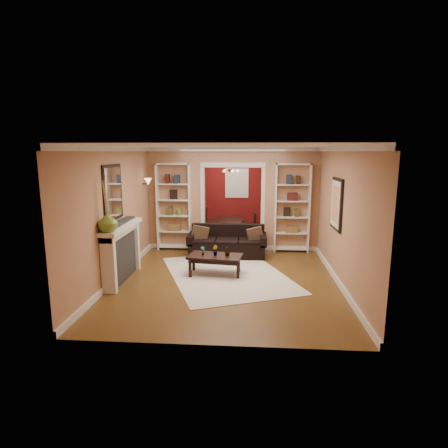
# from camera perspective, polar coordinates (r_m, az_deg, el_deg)

# --- Properties ---
(floor) EXTENTS (8.00, 8.00, 0.00)m
(floor) POSITION_cam_1_polar(r_m,az_deg,el_deg) (9.05, 0.91, -5.67)
(floor) COLOR brown
(floor) RESTS_ON ground
(ceiling) EXTENTS (8.00, 8.00, 0.00)m
(ceiling) POSITION_cam_1_polar(r_m,az_deg,el_deg) (8.67, 0.97, 11.68)
(ceiling) COLOR white
(ceiling) RESTS_ON ground
(wall_back) EXTENTS (8.00, 0.00, 8.00)m
(wall_back) POSITION_cam_1_polar(r_m,az_deg,el_deg) (12.73, 1.97, 5.36)
(wall_back) COLOR tan
(wall_back) RESTS_ON ground
(wall_front) EXTENTS (8.00, 0.00, 8.00)m
(wall_front) POSITION_cam_1_polar(r_m,az_deg,el_deg) (4.85, -1.77, -3.88)
(wall_front) COLOR tan
(wall_front) RESTS_ON ground
(wall_left) EXTENTS (0.00, 8.00, 8.00)m
(wall_left) POSITION_cam_1_polar(r_m,az_deg,el_deg) (9.17, -13.26, 2.89)
(wall_left) COLOR tan
(wall_left) RESTS_ON ground
(wall_right) EXTENTS (0.00, 8.00, 8.00)m
(wall_right) POSITION_cam_1_polar(r_m,az_deg,el_deg) (8.92, 15.54, 2.57)
(wall_right) COLOR tan
(wall_right) RESTS_ON ground
(partition_wall) EXTENTS (4.50, 0.15, 2.70)m
(partition_wall) POSITION_cam_1_polar(r_m,az_deg,el_deg) (9.95, 1.33, 3.80)
(partition_wall) COLOR tan
(partition_wall) RESTS_ON floor
(red_back_panel) EXTENTS (4.44, 0.04, 2.64)m
(red_back_panel) POSITION_cam_1_polar(r_m,az_deg,el_deg) (12.70, 1.97, 5.22)
(red_back_panel) COLOR maroon
(red_back_panel) RESTS_ON floor
(dining_window) EXTENTS (0.78, 0.03, 0.98)m
(dining_window) POSITION_cam_1_polar(r_m,az_deg,el_deg) (12.64, 1.97, 6.23)
(dining_window) COLOR #8CA5CC
(dining_window) RESTS_ON wall_back
(area_rug) EXTENTS (3.30, 3.82, 0.01)m
(area_rug) POSITION_cam_1_polar(r_m,az_deg,el_deg) (8.11, 0.45, -7.64)
(area_rug) COLOR white
(area_rug) RESTS_ON floor
(sofa) EXTENTS (1.96, 0.84, 0.76)m
(sofa) POSITION_cam_1_polar(r_m,az_deg,el_deg) (9.39, 0.49, -2.64)
(sofa) COLOR black
(sofa) RESTS_ON floor
(pillow_left) EXTENTS (0.43, 0.22, 0.42)m
(pillow_left) POSITION_cam_1_polar(r_m,az_deg,el_deg) (9.40, -3.74, -1.40)
(pillow_left) COLOR brown
(pillow_left) RESTS_ON sofa
(pillow_right) EXTENTS (0.39, 0.18, 0.38)m
(pillow_right) POSITION_cam_1_polar(r_m,az_deg,el_deg) (9.31, 4.75, -1.65)
(pillow_right) COLOR brown
(pillow_right) RESTS_ON sofa
(coffee_table) EXTENTS (1.19, 0.75, 0.42)m
(coffee_table) POSITION_cam_1_polar(r_m,az_deg,el_deg) (8.04, -1.37, -6.24)
(coffee_table) COLOR black
(coffee_table) RESTS_ON floor
(plant_left) EXTENTS (0.12, 0.11, 0.19)m
(plant_left) POSITION_cam_1_polar(r_m,az_deg,el_deg) (7.99, -3.25, -4.08)
(plant_left) COLOR #336626
(plant_left) RESTS_ON coffee_table
(plant_center) EXTENTS (0.14, 0.15, 0.21)m
(plant_center) POSITION_cam_1_polar(r_m,az_deg,el_deg) (7.96, -1.38, -4.04)
(plant_center) COLOR #336626
(plant_center) RESTS_ON coffee_table
(plant_right) EXTENTS (0.16, 0.16, 0.20)m
(plant_right) POSITION_cam_1_polar(r_m,az_deg,el_deg) (7.94, 0.51, -4.12)
(plant_right) COLOR #336626
(plant_right) RESTS_ON coffee_table
(bookshelf_left) EXTENTS (0.90, 0.30, 2.30)m
(bookshelf_left) POSITION_cam_1_polar(r_m,az_deg,el_deg) (10.01, -7.63, 2.59)
(bookshelf_left) COLOR white
(bookshelf_left) RESTS_ON floor
(bookshelf_right) EXTENTS (0.90, 0.30, 2.30)m
(bookshelf_right) POSITION_cam_1_polar(r_m,az_deg,el_deg) (9.85, 10.33, 2.38)
(bookshelf_right) COLOR white
(bookshelf_right) RESTS_ON floor
(fireplace) EXTENTS (0.32, 1.70, 1.16)m
(fireplace) POSITION_cam_1_polar(r_m,az_deg,el_deg) (7.87, -15.14, -4.23)
(fireplace) COLOR white
(fireplace) RESTS_ON floor
(vase) EXTENTS (0.47, 0.47, 0.38)m
(vase) POSITION_cam_1_polar(r_m,az_deg,el_deg) (7.07, -17.31, 0.34)
(vase) COLOR olive
(vase) RESTS_ON fireplace
(mirror) EXTENTS (0.03, 0.95, 1.10)m
(mirror) POSITION_cam_1_polar(r_m,az_deg,el_deg) (7.70, -16.58, 4.61)
(mirror) COLOR silver
(mirror) RESTS_ON wall_left
(wall_sconce) EXTENTS (0.18, 0.18, 0.22)m
(wall_sconce) POSITION_cam_1_polar(r_m,az_deg,el_deg) (9.61, -11.84, 6.19)
(wall_sconce) COLOR #FFE0A5
(wall_sconce) RESTS_ON wall_left
(framed_art) EXTENTS (0.04, 0.85, 1.05)m
(framed_art) POSITION_cam_1_polar(r_m,az_deg,el_deg) (7.92, 16.71, 2.94)
(framed_art) COLOR black
(framed_art) RESTS_ON wall_right
(dining_table) EXTENTS (1.48, 0.83, 0.52)m
(dining_table) POSITION_cam_1_polar(r_m,az_deg,el_deg) (11.56, 0.92, -0.67)
(dining_table) COLOR black
(dining_table) RESTS_ON floor
(dining_chair_nw) EXTENTS (0.51, 0.51, 0.93)m
(dining_chair_nw) POSITION_cam_1_polar(r_m,az_deg,el_deg) (11.27, -1.96, 0.08)
(dining_chair_nw) COLOR black
(dining_chair_nw) RESTS_ON floor
(dining_chair_ne) EXTENTS (0.43, 0.43, 0.83)m
(dining_chair_ne) POSITION_cam_1_polar(r_m,az_deg,el_deg) (11.22, 3.64, -0.25)
(dining_chair_ne) COLOR black
(dining_chair_ne) RESTS_ON floor
(dining_chair_sw) EXTENTS (0.51, 0.51, 0.87)m
(dining_chair_sw) POSITION_cam_1_polar(r_m,az_deg,el_deg) (11.86, -1.65, 0.50)
(dining_chair_sw) COLOR black
(dining_chair_sw) RESTS_ON floor
(dining_chair_se) EXTENTS (0.42, 0.42, 0.76)m
(dining_chair_se) POSITION_cam_1_polar(r_m,az_deg,el_deg) (11.81, 3.67, 0.16)
(dining_chair_se) COLOR black
(dining_chair_se) RESTS_ON floor
(chandelier) EXTENTS (0.50, 0.50, 0.30)m
(chandelier) POSITION_cam_1_polar(r_m,az_deg,el_deg) (11.38, 1.73, 8.08)
(chandelier) COLOR #3E2E1C
(chandelier) RESTS_ON ceiling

